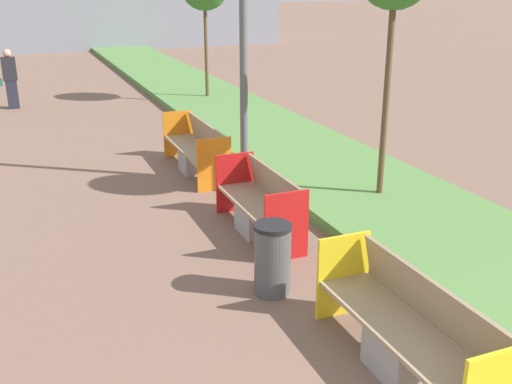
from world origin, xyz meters
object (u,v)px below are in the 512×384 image
(bench_orange_frame, at_px, (197,152))
(pedestrian_walking, at_px, (10,79))
(bench_red_frame, at_px, (260,209))
(bench_yellow_frame, at_px, (407,336))
(litter_bin, at_px, (272,259))

(bench_orange_frame, bearing_deg, pedestrian_walking, 112.25)
(bench_red_frame, distance_m, pedestrian_walking, 11.25)
(bench_yellow_frame, height_order, pedestrian_walking, pedestrian_walking)
(bench_red_frame, xyz_separation_m, litter_bin, (-0.55, -1.68, 0.07))
(bench_yellow_frame, bearing_deg, pedestrian_walking, 102.30)
(bench_yellow_frame, xyz_separation_m, bench_red_frame, (-0.00, 3.53, -0.01))
(bench_red_frame, xyz_separation_m, bench_orange_frame, (0.01, 3.16, 0.01))
(bench_yellow_frame, height_order, litter_bin, bench_yellow_frame)
(bench_red_frame, relative_size, litter_bin, 2.27)
(bench_yellow_frame, distance_m, bench_orange_frame, 6.69)
(bench_orange_frame, relative_size, litter_bin, 2.76)
(bench_yellow_frame, relative_size, bench_orange_frame, 0.96)
(bench_orange_frame, xyz_separation_m, pedestrian_walking, (-3.13, 7.64, 0.46))
(bench_yellow_frame, relative_size, litter_bin, 2.65)
(bench_red_frame, relative_size, pedestrian_walking, 1.19)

